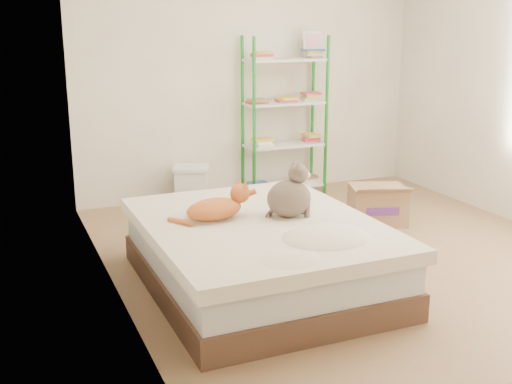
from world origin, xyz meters
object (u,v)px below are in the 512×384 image
bed (259,254)px  cardboard_box (378,204)px  orange_cat (214,206)px  grey_cat (289,190)px  shelf_unit (285,118)px  white_bin (192,185)px

bed → cardboard_box: bed is taller
orange_cat → cardboard_box: (1.90, 0.80, -0.41)m
grey_cat → shelf_unit: shelf_unit is taller
cardboard_box → white_bin: size_ratio=1.40×
bed → grey_cat: 0.50m
shelf_unit → cardboard_box: 1.49m
cardboard_box → white_bin: (-1.44, 1.25, 0.03)m
bed → shelf_unit: shelf_unit is taller
grey_cat → shelf_unit: (1.01, 2.21, 0.15)m
grey_cat → white_bin: 2.23m
bed → cardboard_box: size_ratio=3.15×
orange_cat → white_bin: (0.46, 2.05, -0.38)m
shelf_unit → cardboard_box: shelf_unit is taller
bed → shelf_unit: size_ratio=1.12×
shelf_unit → cardboard_box: bearing=-74.0°
white_bin → orange_cat: bearing=-102.6°
bed → cardboard_box: bearing=30.0°
cardboard_box → shelf_unit: bearing=125.5°
grey_cat → cardboard_box: 1.74m
orange_cat → grey_cat: 0.54m
white_bin → shelf_unit: bearing=1.7°
shelf_unit → white_bin: (-1.07, -0.03, -0.63)m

